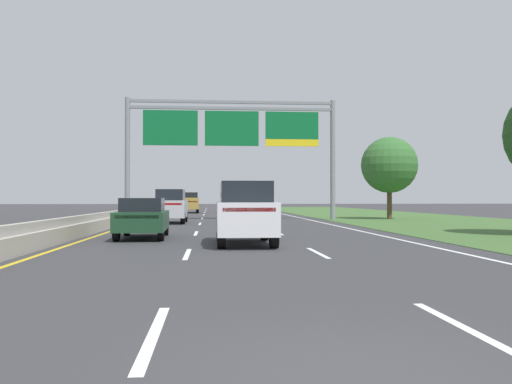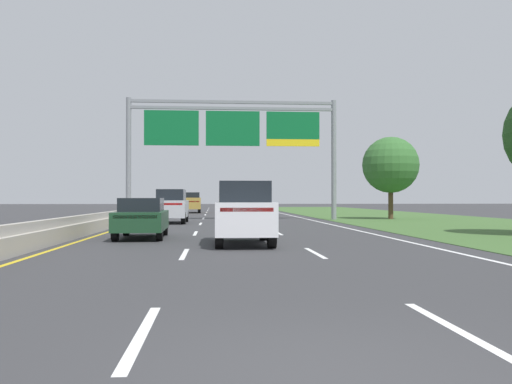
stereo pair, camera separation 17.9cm
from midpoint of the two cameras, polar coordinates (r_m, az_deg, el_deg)
ground_plane at (r=39.87m, az=-2.81°, el=-2.90°), size 220.00×220.00×0.00m
lane_striping at (r=39.42m, az=-2.80°, el=-2.92°), size 11.96×106.00×0.01m
grass_verge_right at (r=42.61m, az=16.31°, el=-2.72°), size 14.00×110.00×0.02m
median_barrier_concrete at (r=40.22m, az=-12.26°, el=-2.36°), size 0.60×110.00×0.85m
overhead_sign_gantry at (r=39.09m, az=-2.32°, el=6.13°), size 15.06×0.42×8.68m
pickup_truck_gold at (r=59.07m, az=-6.69°, el=-1.13°), size 2.12×5.44×2.20m
car_darkgreen_left_lane_sedan at (r=21.75m, az=-11.64°, el=-2.61°), size 1.93×4.44×1.57m
car_silver_left_lane_suv at (r=34.59m, az=-8.68°, el=-1.42°), size 1.91×4.70×2.11m
car_white_centre_lane_suv at (r=18.51m, az=-1.08°, el=-2.10°), size 1.92×4.71×2.11m
roadside_tree_mid at (r=41.65m, az=14.05°, el=2.76°), size 4.17×4.17×6.13m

